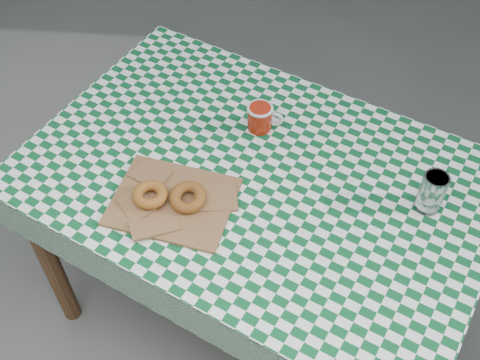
# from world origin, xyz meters

# --- Properties ---
(ground) EXTENTS (60.00, 60.00, 0.00)m
(ground) POSITION_xyz_m (0.00, 0.00, 0.00)
(ground) COLOR #51504C
(ground) RESTS_ON ground
(table) EXTENTS (1.23, 0.82, 0.75)m
(table) POSITION_xyz_m (0.17, 0.14, 0.38)
(table) COLOR #522E1C
(table) RESTS_ON ground
(tablecloth) EXTENTS (1.25, 0.84, 0.01)m
(tablecloth) POSITION_xyz_m (0.17, 0.14, 0.75)
(tablecloth) COLOR #0B4C25
(tablecloth) RESTS_ON table
(paper_bag) EXTENTS (0.36, 0.31, 0.02)m
(paper_bag) POSITION_xyz_m (0.03, -0.06, 0.76)
(paper_bag) COLOR olive
(paper_bag) RESTS_ON tablecloth
(bagel_front) EXTENTS (0.10, 0.10, 0.03)m
(bagel_front) POSITION_xyz_m (-0.02, -0.09, 0.79)
(bagel_front) COLOR olive
(bagel_front) RESTS_ON paper_bag
(bagel_back) EXTENTS (0.10, 0.10, 0.03)m
(bagel_back) POSITION_xyz_m (0.07, -0.05, 0.79)
(bagel_back) COLOR brown
(bagel_back) RESTS_ON paper_bag
(coffee_mug) EXTENTS (0.18, 0.18, 0.08)m
(coffee_mug) POSITION_xyz_m (0.09, 0.30, 0.80)
(coffee_mug) COLOR maroon
(coffee_mug) RESTS_ON tablecloth
(drinking_glass) EXTENTS (0.07, 0.07, 0.12)m
(drinking_glass) POSITION_xyz_m (0.60, 0.26, 0.81)
(drinking_glass) COLOR silver
(drinking_glass) RESTS_ON tablecloth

